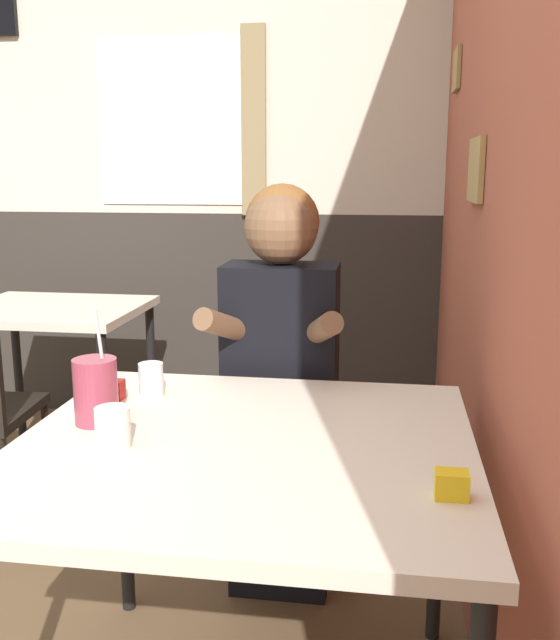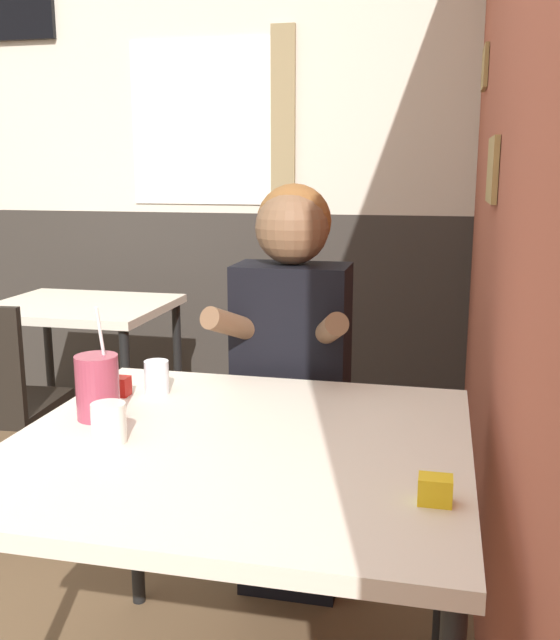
# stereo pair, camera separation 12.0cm
# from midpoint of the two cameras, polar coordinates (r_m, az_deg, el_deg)

# --- Properties ---
(brick_wall_right) EXTENTS (0.08, 4.53, 2.70)m
(brick_wall_right) POSITION_cam_midpoint_polar(r_m,az_deg,el_deg) (2.32, 19.03, 12.03)
(brick_wall_right) COLOR #9E4C38
(brick_wall_right) RESTS_ON ground_plane
(back_wall) EXTENTS (5.38, 0.09, 2.70)m
(back_wall) POSITION_cam_midpoint_polar(r_m,az_deg,el_deg) (3.74, -2.76, 12.53)
(back_wall) COLOR beige
(back_wall) RESTS_ON ground_plane
(main_table) EXTENTS (1.00, 0.95, 0.74)m
(main_table) POSITION_cam_midpoint_polar(r_m,az_deg,el_deg) (1.60, -1.15, -11.63)
(main_table) COLOR beige
(main_table) RESTS_ON ground_plane
(background_table) EXTENTS (0.76, 0.65, 0.74)m
(background_table) POSITION_cam_midpoint_polar(r_m,az_deg,el_deg) (3.26, -14.66, -0.30)
(background_table) COLOR beige
(background_table) RESTS_ON ground_plane
(person_seated) EXTENTS (0.42, 0.41, 1.28)m
(person_seated) POSITION_cam_midpoint_polar(r_m,az_deg,el_deg) (2.18, 2.51, -4.86)
(person_seated) COLOR black
(person_seated) RESTS_ON ground_plane
(cocktail_pitcher) EXTENTS (0.10, 0.10, 0.27)m
(cocktail_pitcher) POSITION_cam_midpoint_polar(r_m,az_deg,el_deg) (1.72, -12.47, -5.26)
(cocktail_pitcher) COLOR #99384C
(cocktail_pitcher) RESTS_ON main_table
(glass_near_pitcher) EXTENTS (0.06, 0.06, 0.09)m
(glass_near_pitcher) POSITION_cam_midpoint_polar(r_m,az_deg,el_deg) (1.89, -8.06, -4.57)
(glass_near_pitcher) COLOR silver
(glass_near_pitcher) RESTS_ON main_table
(glass_center) EXTENTS (0.08, 0.08, 0.09)m
(glass_center) POSITION_cam_midpoint_polar(r_m,az_deg,el_deg) (1.58, -11.43, -8.09)
(glass_center) COLOR silver
(glass_center) RESTS_ON main_table
(condiment_ketchup) EXTENTS (0.06, 0.04, 0.05)m
(condiment_ketchup) POSITION_cam_midpoint_polar(r_m,az_deg,el_deg) (1.90, -11.10, -5.23)
(condiment_ketchup) COLOR #B7140F
(condiment_ketchup) RESTS_ON main_table
(condiment_mustard) EXTENTS (0.06, 0.04, 0.05)m
(condiment_mustard) POSITION_cam_midpoint_polar(r_m,az_deg,el_deg) (1.33, 14.91, -13.05)
(condiment_mustard) COLOR yellow
(condiment_mustard) RESTS_ON main_table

